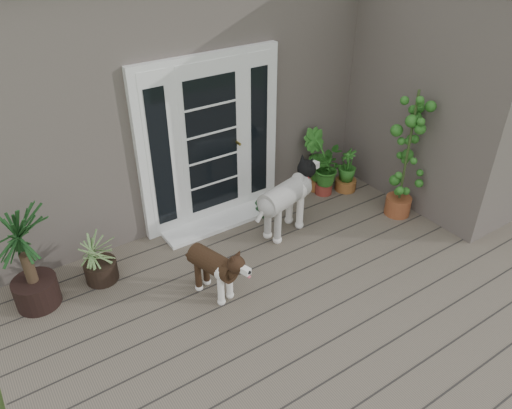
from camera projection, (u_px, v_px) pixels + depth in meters
deck at (335, 311)px, 5.11m from camera, size 6.20×4.60×0.12m
house_main at (155, 68)px, 7.29m from camera, size 7.40×4.00×3.10m
house_wing at (455, 91)px, 6.43m from camera, size 1.60×2.40×3.10m
door_unit at (211, 142)px, 5.95m from camera, size 1.90×0.14×2.15m
door_step at (222, 220)px, 6.37m from camera, size 1.60×0.40×0.05m
brindle_dog at (213, 271)px, 5.08m from camera, size 0.51×0.79×0.61m
white_dog at (285, 205)px, 5.99m from camera, size 1.02×0.63×0.79m
spider_plant at (98, 256)px, 5.27m from camera, size 0.78×0.78×0.64m
yucca at (26, 257)px, 4.79m from camera, size 1.03×1.03×1.23m
herb_a at (325, 174)px, 6.84m from camera, size 0.66×0.66×0.61m
herb_b at (317, 167)px, 6.93m from camera, size 0.64×0.64×0.68m
herb_c at (347, 175)px, 6.96m from camera, size 0.41×0.41×0.49m
sapling at (407, 154)px, 6.08m from camera, size 0.69×0.69×1.78m
clog_left at (265, 207)px, 6.60m from camera, size 0.19×0.35×0.10m
clog_right at (263, 212)px, 6.49m from camera, size 0.15×0.29×0.09m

